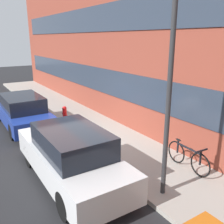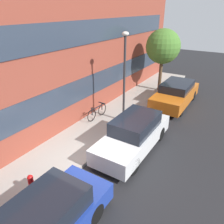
{
  "view_description": "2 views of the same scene",
  "coord_description": "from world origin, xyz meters",
  "px_view_note": "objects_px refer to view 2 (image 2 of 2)",
  "views": [
    {
      "loc": [
        7.46,
        -3.3,
        3.64
      ],
      "look_at": [
        1.37,
        0.59,
        1.49
      ],
      "focal_mm": 40.0,
      "sensor_mm": 36.0,
      "label": 1
    },
    {
      "loc": [
        -5.15,
        -4.43,
        5.51
      ],
      "look_at": [
        2.0,
        0.05,
        1.46
      ],
      "focal_mm": 35.0,
      "sensor_mm": 36.0,
      "label": 2
    }
  ],
  "objects_px": {
    "fire_hydrant": "(32,185)",
    "parked_car_white": "(134,134)",
    "bicycle": "(97,112)",
    "lamp_post": "(125,69)",
    "parked_car_orange": "(176,94)",
    "street_tree": "(163,47)"
  },
  "relations": [
    {
      "from": "parked_car_white",
      "to": "fire_hydrant",
      "type": "distance_m",
      "value": 4.35
    },
    {
      "from": "parked_car_white",
      "to": "bicycle",
      "type": "xyz_separation_m",
      "value": [
        1.36,
        2.88,
        -0.23
      ]
    },
    {
      "from": "bicycle",
      "to": "lamp_post",
      "type": "relative_size",
      "value": 0.35
    },
    {
      "from": "street_tree",
      "to": "lamp_post",
      "type": "height_order",
      "value": "lamp_post"
    },
    {
      "from": "bicycle",
      "to": "lamp_post",
      "type": "bearing_deg",
      "value": -68.11
    },
    {
      "from": "parked_car_white",
      "to": "lamp_post",
      "type": "relative_size",
      "value": 0.96
    },
    {
      "from": "parked_car_white",
      "to": "fire_hydrant",
      "type": "height_order",
      "value": "parked_car_white"
    },
    {
      "from": "parked_car_white",
      "to": "lamp_post",
      "type": "height_order",
      "value": "lamp_post"
    },
    {
      "from": "parked_car_orange",
      "to": "bicycle",
      "type": "xyz_separation_m",
      "value": [
        -4.32,
        2.88,
        -0.21
      ]
    },
    {
      "from": "parked_car_orange",
      "to": "street_tree",
      "type": "relative_size",
      "value": 1.06
    },
    {
      "from": "parked_car_white",
      "to": "parked_car_orange",
      "type": "height_order",
      "value": "parked_car_white"
    },
    {
      "from": "fire_hydrant",
      "to": "street_tree",
      "type": "relative_size",
      "value": 0.18
    },
    {
      "from": "fire_hydrant",
      "to": "parked_car_white",
      "type": "bearing_deg",
      "value": -20.1
    },
    {
      "from": "parked_car_white",
      "to": "bicycle",
      "type": "height_order",
      "value": "parked_car_white"
    },
    {
      "from": "parked_car_white",
      "to": "fire_hydrant",
      "type": "relative_size",
      "value": 5.58
    },
    {
      "from": "parked_car_white",
      "to": "lamp_post",
      "type": "xyz_separation_m",
      "value": [
        1.82,
        1.52,
        2.15
      ]
    },
    {
      "from": "parked_car_orange",
      "to": "street_tree",
      "type": "bearing_deg",
      "value": -134.47
    },
    {
      "from": "parked_car_white",
      "to": "street_tree",
      "type": "xyz_separation_m",
      "value": [
        7.34,
        1.68,
        2.43
      ]
    },
    {
      "from": "parked_car_orange",
      "to": "street_tree",
      "type": "distance_m",
      "value": 3.4
    },
    {
      "from": "parked_car_orange",
      "to": "bicycle",
      "type": "relative_size",
      "value": 2.88
    },
    {
      "from": "lamp_post",
      "to": "bicycle",
      "type": "bearing_deg",
      "value": 108.58
    },
    {
      "from": "parked_car_white",
      "to": "parked_car_orange",
      "type": "distance_m",
      "value": 5.69
    }
  ]
}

